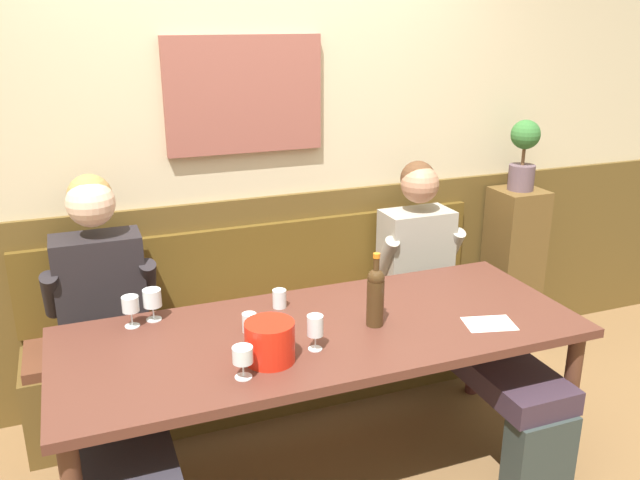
# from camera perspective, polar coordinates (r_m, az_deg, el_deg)

# --- Properties ---
(room_wall_back) EXTENTS (6.80, 0.12, 2.80)m
(room_wall_back) POSITION_cam_1_polar(r_m,az_deg,el_deg) (3.53, -5.73, 8.90)
(room_wall_back) COLOR beige
(room_wall_back) RESTS_ON ground
(wood_wainscot_panel) EXTENTS (6.80, 0.03, 1.08)m
(wood_wainscot_panel) POSITION_cam_1_polar(r_m,az_deg,el_deg) (3.73, -5.07, -4.39)
(wood_wainscot_panel) COLOR brown
(wood_wainscot_panel) RESTS_ON ground
(wall_bench) EXTENTS (2.52, 0.42, 0.94)m
(wall_bench) POSITION_cam_1_polar(r_m,az_deg,el_deg) (3.66, -4.01, -9.35)
(wall_bench) COLOR brown
(wall_bench) RESTS_ON ground
(dining_table) EXTENTS (2.22, 0.87, 0.75)m
(dining_table) POSITION_cam_1_polar(r_m,az_deg,el_deg) (2.86, 0.28, -9.01)
(dining_table) COLOR #522B21
(dining_table) RESTS_ON ground
(person_center_right_seat) EXTENTS (0.51, 1.34, 1.33)m
(person_center_right_seat) POSITION_cam_1_polar(r_m,az_deg,el_deg) (3.04, -17.68, -8.70)
(person_center_right_seat) COLOR #32322E
(person_center_right_seat) RESTS_ON ground
(person_center_left_seat) EXTENTS (0.49, 1.34, 1.26)m
(person_center_left_seat) POSITION_cam_1_polar(r_m,az_deg,el_deg) (3.52, 11.07, -4.83)
(person_center_left_seat) COLOR #2D3734
(person_center_left_seat) RESTS_ON ground
(ice_bucket) EXTENTS (0.19, 0.19, 0.16)m
(ice_bucket) POSITION_cam_1_polar(r_m,az_deg,el_deg) (2.55, -4.34, -8.73)
(ice_bucket) COLOR red
(ice_bucket) RESTS_ON dining_table
(wine_bottle_clear_water) EXTENTS (0.07, 0.07, 0.33)m
(wine_bottle_clear_water) POSITION_cam_1_polar(r_m,az_deg,el_deg) (2.81, 4.80, -4.73)
(wine_bottle_clear_water) COLOR #3D2814
(wine_bottle_clear_water) RESTS_ON dining_table
(wine_glass_center_rear) EXTENTS (0.07, 0.07, 0.15)m
(wine_glass_center_rear) POSITION_cam_1_polar(r_m,az_deg,el_deg) (2.62, -0.42, -7.53)
(wine_glass_center_rear) COLOR silver
(wine_glass_center_rear) RESTS_ON dining_table
(wine_glass_mid_left) EXTENTS (0.08, 0.08, 0.14)m
(wine_glass_mid_left) POSITION_cam_1_polar(r_m,az_deg,el_deg) (2.95, -14.24, -5.00)
(wine_glass_mid_left) COLOR silver
(wine_glass_mid_left) RESTS_ON dining_table
(wine_glass_by_bottle) EXTENTS (0.07, 0.07, 0.14)m
(wine_glass_by_bottle) POSITION_cam_1_polar(r_m,az_deg,el_deg) (2.91, -16.01, -5.41)
(wine_glass_by_bottle) COLOR silver
(wine_glass_by_bottle) RESTS_ON dining_table
(wine_glass_mid_right) EXTENTS (0.08, 0.08, 0.12)m
(wine_glass_mid_right) POSITION_cam_1_polar(r_m,az_deg,el_deg) (2.45, -6.67, -9.88)
(wine_glass_mid_right) COLOR silver
(wine_glass_mid_right) RESTS_ON dining_table
(water_tumbler_left) EXTENTS (0.06, 0.06, 0.08)m
(water_tumbler_left) POSITION_cam_1_polar(r_m,az_deg,el_deg) (2.80, -6.10, -7.08)
(water_tumbler_left) COLOR silver
(water_tumbler_left) RESTS_ON dining_table
(water_tumbler_center) EXTENTS (0.06, 0.06, 0.08)m
(water_tumbler_center) POSITION_cam_1_polar(r_m,az_deg,el_deg) (3.01, -3.51, -5.06)
(water_tumbler_center) COLOR silver
(water_tumbler_center) RESTS_ON dining_table
(tasting_sheet_left_guest) EXTENTS (0.24, 0.20, 0.00)m
(tasting_sheet_left_guest) POSITION_cam_1_polar(r_m,az_deg,el_deg) (2.95, 14.37, -6.99)
(tasting_sheet_left_guest) COLOR white
(tasting_sheet_left_guest) RESTS_ON dining_table
(corner_pedestal) EXTENTS (0.28, 0.28, 1.02)m
(corner_pedestal) POSITION_cam_1_polar(r_m,az_deg,el_deg) (4.26, 16.19, -2.48)
(corner_pedestal) COLOR brown
(corner_pedestal) RESTS_ON ground
(potted_plant) EXTENTS (0.17, 0.17, 0.41)m
(potted_plant) POSITION_cam_1_polar(r_m,az_deg,el_deg) (4.06, 17.13, 7.21)
(potted_plant) COLOR #5D4851
(potted_plant) RESTS_ON corner_pedestal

